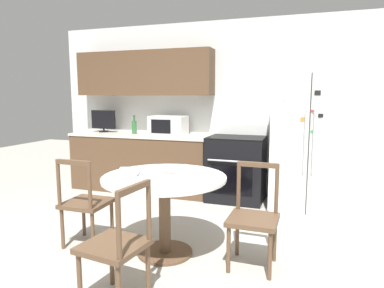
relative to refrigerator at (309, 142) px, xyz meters
The scene contains 15 objects.
ground_plane 2.75m from the refrigerator, 122.68° to the right, with size 14.00×14.00×0.00m, color #B2ADA3.
back_wall 1.84m from the refrigerator, 166.83° to the left, with size 5.20×0.44×2.60m.
kitchen_counter 2.54m from the refrigerator, behind, with size 2.25×0.64×0.90m.
refrigerator is the anchor object (origin of this frame).
oven_range 1.06m from the refrigerator, behind, with size 0.79×0.68×1.08m.
microwave 2.03m from the refrigerator, behind, with size 0.53×0.36×0.29m.
countertop_tv 3.22m from the refrigerator, behind, with size 0.42×0.16×0.36m.
counter_bottle 2.60m from the refrigerator, behind, with size 0.07×0.07×0.29m.
dining_table 2.25m from the refrigerator, 124.38° to the right, with size 1.15×1.15×0.76m.
dining_chair_left 2.87m from the refrigerator, 137.29° to the right, with size 0.43×0.43×0.90m.
dining_chair_right 1.91m from the refrigerator, 103.65° to the right, with size 0.43×0.43×0.90m.
dining_chair_near 3.00m from the refrigerator, 115.52° to the right, with size 0.47×0.47×0.90m.
candle_glass 2.27m from the refrigerator, 124.34° to the right, with size 0.08×0.08×0.09m.
folded_napkin 2.14m from the refrigerator, 126.09° to the right, with size 0.15×0.08×0.05m.
mail_stack 2.45m from the refrigerator, 132.22° to the right, with size 0.31×0.36×0.02m.
Camera 1 is at (1.37, -2.50, 1.50)m, focal length 32.00 mm.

